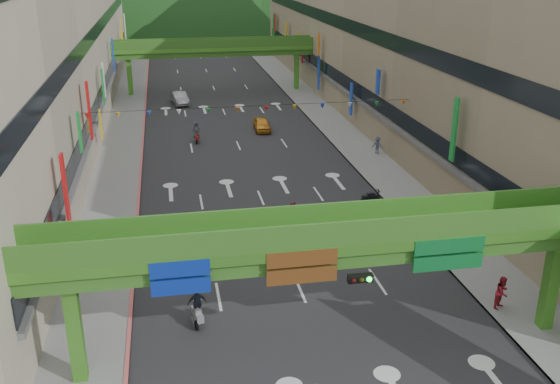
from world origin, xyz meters
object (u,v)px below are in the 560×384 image
(car_silver, at_px, (180,98))
(pedestrian_red, at_px, (502,295))
(overpass_near, at_px, (355,257))
(scooter_rider_mid, at_px, (294,217))
(car_yellow, at_px, (262,124))

(car_silver, distance_m, pedestrian_red, 53.02)
(overpass_near, bearing_deg, scooter_rider_mid, 89.08)
(overpass_near, relative_size, car_yellow, 7.12)
(car_silver, bearing_deg, pedestrian_red, -82.74)
(car_silver, xyz_separation_m, car_yellow, (8.01, -13.88, -0.10))
(car_silver, height_order, pedestrian_red, pedestrian_red)
(scooter_rider_mid, xyz_separation_m, car_yellow, (1.92, 25.76, -0.49))
(pedestrian_red, bearing_deg, car_yellow, 66.35)
(car_yellow, xyz_separation_m, pedestrian_red, (6.72, -37.05, 0.22))
(overpass_near, distance_m, scooter_rider_mid, 14.49)
(overpass_near, distance_m, car_yellow, 39.99)
(car_yellow, relative_size, pedestrian_red, 2.21)
(scooter_rider_mid, height_order, pedestrian_red, scooter_rider_mid)
(car_silver, xyz_separation_m, pedestrian_red, (14.74, -50.94, 0.12))
(car_yellow, bearing_deg, scooter_rider_mid, -92.64)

